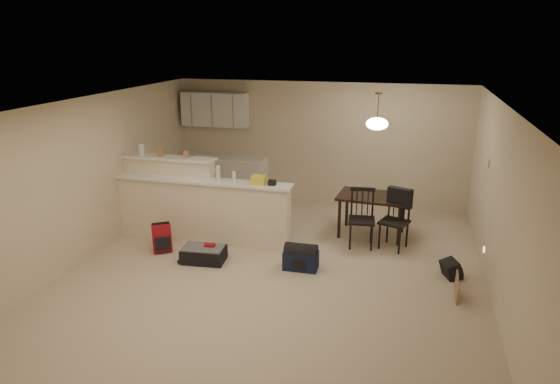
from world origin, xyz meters
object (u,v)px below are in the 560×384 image
(red_backpack, at_px, (162,238))
(dining_chair_near, at_px, (362,219))
(suitcase, at_px, (204,255))
(black_daypack, at_px, (451,270))
(navy_duffel, at_px, (301,260))
(pendant_lamp, at_px, (377,123))
(dining_table, at_px, (373,200))
(dining_chair_far, at_px, (394,220))

(red_backpack, bearing_deg, dining_chair_near, -14.49)
(suitcase, relative_size, red_backpack, 1.46)
(dining_chair_near, distance_m, black_daypack, 1.65)
(red_backpack, xyz_separation_m, black_daypack, (4.51, 0.21, -0.10))
(suitcase, bearing_deg, navy_duffel, -0.40)
(black_daypack, bearing_deg, dining_chair_near, 38.29)
(pendant_lamp, bearing_deg, black_daypack, -46.92)
(suitcase, relative_size, black_daypack, 2.25)
(pendant_lamp, height_order, red_backpack, pendant_lamp)
(pendant_lamp, relative_size, black_daypack, 2.12)
(dining_chair_near, bearing_deg, pendant_lamp, 71.04)
(navy_duffel, relative_size, black_daypack, 1.76)
(dining_table, relative_size, pendant_lamp, 1.99)
(navy_duffel, height_order, black_daypack, navy_duffel)
(dining_table, distance_m, dining_chair_near, 0.58)
(black_daypack, bearing_deg, navy_duffel, 75.66)
(dining_table, xyz_separation_m, black_daypack, (1.27, -1.36, -0.52))
(dining_table, distance_m, suitcase, 3.04)
(dining_table, height_order, suitcase, dining_table)
(red_backpack, bearing_deg, pendant_lamp, -6.82)
(red_backpack, distance_m, black_daypack, 4.52)
(dining_chair_near, bearing_deg, dining_table, 71.04)
(pendant_lamp, height_order, black_daypack, pendant_lamp)
(pendant_lamp, distance_m, navy_duffel, 2.63)
(dining_chair_far, height_order, navy_duffel, dining_chair_far)
(pendant_lamp, distance_m, black_daypack, 2.63)
(dining_table, xyz_separation_m, navy_duffel, (-0.91, -1.63, -0.50))
(pendant_lamp, xyz_separation_m, red_backpack, (-3.24, -1.57, -1.77))
(dining_chair_near, relative_size, black_daypack, 3.36)
(pendant_lamp, relative_size, suitcase, 0.94)
(dining_table, distance_m, red_backpack, 3.62)
(suitcase, bearing_deg, dining_chair_near, 22.61)
(suitcase, bearing_deg, dining_table, 30.77)
(pendant_lamp, distance_m, dining_chair_far, 1.63)
(dining_table, xyz_separation_m, dining_chair_far, (0.40, -0.49, -0.16))
(black_daypack, bearing_deg, suitcase, 74.63)
(dining_chair_near, height_order, black_daypack, dining_chair_near)
(dining_table, bearing_deg, red_backpack, -149.60)
(dining_table, bearing_deg, suitcase, -139.53)
(dining_chair_far, bearing_deg, suitcase, -136.01)
(suitcase, relative_size, navy_duffel, 1.28)
(black_daypack, bearing_deg, pendant_lamp, 21.55)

